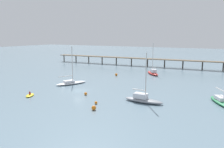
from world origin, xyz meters
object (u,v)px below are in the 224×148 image
mooring_buoy_outer (96,103)px  mooring_buoy_inner (86,94)px  mooring_buoy_near (116,75)px  mooring_buoy_far (94,108)px  sailboat_white (71,82)px  sailboat_gray (143,99)px  dinghy_yellow (30,95)px  sailboat_green (222,101)px  sailboat_red (153,72)px  pier (185,58)px

mooring_buoy_outer → mooring_buoy_inner: mooring_buoy_inner is taller
mooring_buoy_near → mooring_buoy_far: 34.74m
sailboat_white → mooring_buoy_outer: (15.71, -11.91, -0.27)m
mooring_buoy_inner → mooring_buoy_outer: bearing=-38.7°
sailboat_gray → dinghy_yellow: 24.75m
sailboat_white → dinghy_yellow: size_ratio=2.96×
mooring_buoy_outer → mooring_buoy_far: bearing=-63.7°
sailboat_green → mooring_buoy_outer: sailboat_green is taller
dinghy_yellow → mooring_buoy_inner: size_ratio=5.27×
sailboat_green → mooring_buoy_outer: size_ratio=20.23×
sailboat_white → mooring_buoy_inner: sailboat_white is taller
sailboat_white → sailboat_green: (37.32, -0.11, 0.09)m
sailboat_white → mooring_buoy_outer: sailboat_white is taller
sailboat_red → mooring_buoy_far: bearing=-86.4°
pier → sailboat_red: 20.72m
dinghy_yellow → mooring_buoy_near: bearing=80.6°
sailboat_white → mooring_buoy_near: (4.93, 17.38, -0.14)m
sailboat_red → sailboat_white: bearing=-120.0°
pier → mooring_buoy_inner: bearing=-102.1°
sailboat_green → mooring_buoy_near: 36.80m
pier → dinghy_yellow: 62.77m
pier → sailboat_white: bearing=-115.4°
dinghy_yellow → mooring_buoy_near: (5.20, 31.31, 0.22)m
mooring_buoy_far → mooring_buoy_inner: mooring_buoy_far is taller
sailboat_white → mooring_buoy_far: (17.28, -15.09, -0.14)m
sailboat_red → dinghy_yellow: size_ratio=3.09×
mooring_buoy_outer → mooring_buoy_far: (1.57, -3.18, 0.13)m
mooring_buoy_near → sailboat_gray: bearing=-52.3°
sailboat_gray → pier: bearing=92.2°
sailboat_green → mooring_buoy_outer: bearing=-151.3°
mooring_buoy_near → pier: bearing=59.2°
dinghy_yellow → sailboat_gray: bearing=17.7°
pier → sailboat_green: (15.98, -44.98, -3.43)m
mooring_buoy_far → sailboat_gray: bearing=55.3°
sailboat_white → sailboat_gray: sailboat_white is taller
sailboat_white → mooring_buoy_near: 18.06m
sailboat_white → sailboat_green: size_ratio=0.90×
mooring_buoy_far → sailboat_white: bearing=138.9°
sailboat_gray → mooring_buoy_inner: sailboat_gray is taller
sailboat_green → mooring_buoy_near: (-32.39, 17.48, -0.23)m
sailboat_green → mooring_buoy_inner: size_ratio=17.28×
mooring_buoy_near → mooring_buoy_outer: 31.21m
dinghy_yellow → mooring_buoy_far: 17.59m
dinghy_yellow → mooring_buoy_inner: dinghy_yellow is taller
pier → mooring_buoy_near: bearing=-120.8°
pier → mooring_buoy_far: 60.22m
pier → sailboat_red: sailboat_red is taller
mooring_buoy_near → sailboat_green: bearing=-28.4°
pier → mooring_buoy_inner: (-11.23, -52.30, -3.75)m
mooring_buoy_near → dinghy_yellow: bearing=-99.4°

